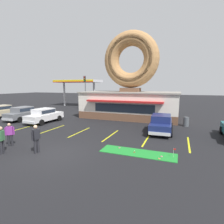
# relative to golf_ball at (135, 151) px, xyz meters

# --- Properties ---
(ground_plane) EXTENTS (160.00, 160.00, 0.00)m
(ground_plane) POSITION_rel_golf_ball_xyz_m (-4.48, -2.24, -0.05)
(ground_plane) COLOR black
(donut_shop_building) EXTENTS (12.30, 6.75, 10.96)m
(donut_shop_building) POSITION_rel_golf_ball_xyz_m (-3.55, 11.71, 3.69)
(donut_shop_building) COLOR brown
(donut_shop_building) RESTS_ON ground
(putting_mat) EXTENTS (4.65, 1.32, 0.03)m
(putting_mat) POSITION_rel_golf_ball_xyz_m (0.24, -0.21, -0.04)
(putting_mat) COLOR #1E842D
(putting_mat) RESTS_ON ground
(mini_donut_near_left) EXTENTS (0.13, 0.13, 0.04)m
(mini_donut_near_left) POSITION_rel_golf_ball_xyz_m (1.59, -0.70, -0.00)
(mini_donut_near_left) COLOR #D17F47
(mini_donut_near_left) RESTS_ON putting_mat
(mini_donut_near_right) EXTENTS (0.13, 0.13, 0.04)m
(mini_donut_near_right) POSITION_rel_golf_ball_xyz_m (-1.07, 0.13, -0.00)
(mini_donut_near_right) COLOR #D8667F
(mini_donut_near_right) RESTS_ON putting_mat
(mini_donut_mid_left) EXTENTS (0.13, 0.13, 0.04)m
(mini_donut_mid_left) POSITION_rel_golf_ball_xyz_m (1.68, -0.33, -0.00)
(mini_donut_mid_left) COLOR #D8667F
(mini_donut_mid_left) RESTS_ON putting_mat
(mini_donut_mid_centre) EXTENTS (0.13, 0.13, 0.04)m
(mini_donut_mid_centre) POSITION_rel_golf_ball_xyz_m (0.05, -0.27, -0.00)
(mini_donut_mid_centre) COLOR brown
(mini_donut_mid_centre) RESTS_ON putting_mat
(golf_ball) EXTENTS (0.04, 0.04, 0.04)m
(golf_ball) POSITION_rel_golf_ball_xyz_m (0.00, 0.00, 0.00)
(golf_ball) COLOR white
(golf_ball) RESTS_ON putting_mat
(putting_flag_pin) EXTENTS (0.13, 0.01, 0.55)m
(putting_flag_pin) POSITION_rel_golf_ball_xyz_m (2.36, -0.20, 0.39)
(putting_flag_pin) COLOR silver
(putting_flag_pin) RESTS_ON putting_mat
(car_navy) EXTENTS (2.13, 4.63, 1.60)m
(car_navy) POSITION_rel_golf_ball_xyz_m (1.05, 5.38, 0.82)
(car_navy) COLOR navy
(car_navy) RESTS_ON ground
(car_white) EXTENTS (2.13, 4.63, 1.60)m
(car_white) POSITION_rel_golf_ball_xyz_m (-11.69, 4.95, 0.82)
(car_white) COLOR silver
(car_white) RESTS_ON ground
(car_grey) EXTENTS (2.06, 4.60, 1.60)m
(car_grey) POSITION_rel_golf_ball_xyz_m (-15.19, 5.26, 0.82)
(car_grey) COLOR slate
(car_grey) RESTS_ON ground
(car_champagne) EXTENTS (2.16, 4.64, 1.60)m
(car_champagne) POSITION_rel_golf_ball_xyz_m (-19.27, 5.47, 0.82)
(car_champagne) COLOR #BCAD89
(car_champagne) RESTS_ON ground
(pedestrian_blue_sweater_man) EXTENTS (0.30, 0.59, 1.77)m
(pedestrian_blue_sweater_man) POSITION_rel_golf_ball_xyz_m (-5.58, -2.45, 0.94)
(pedestrian_blue_sweater_man) COLOR #232328
(pedestrian_blue_sweater_man) RESTS_ON ground
(pedestrian_leather_jacket_man) EXTENTS (0.37, 0.55, 1.69)m
(pedestrian_leather_jacket_man) POSITION_rel_golf_ball_xyz_m (-7.48, -3.29, 0.89)
(pedestrian_leather_jacket_man) COLOR #232328
(pedestrian_leather_jacket_man) RESTS_ON ground
(pedestrian_clipboard_woman) EXTENTS (0.46, 0.44, 1.61)m
(pedestrian_clipboard_woman) POSITION_rel_golf_ball_xyz_m (-8.27, -2.10, 0.83)
(pedestrian_clipboard_woman) COLOR #232328
(pedestrian_clipboard_woman) RESTS_ON ground
(trash_bin) EXTENTS (0.57, 0.57, 0.97)m
(trash_bin) POSITION_rel_golf_ball_xyz_m (3.21, 8.70, 0.45)
(trash_bin) COLOR #51565B
(trash_bin) RESTS_ON ground
(traffic_light_pole) EXTENTS (0.28, 0.47, 5.80)m
(traffic_light_pole) POSITION_rel_golf_ball_xyz_m (-12.39, 15.44, 3.66)
(traffic_light_pole) COLOR #595B60
(traffic_light_pole) RESTS_ON ground
(gas_station_canopy) EXTENTS (9.00, 4.46, 5.30)m
(gas_station_canopy) POSITION_rel_golf_ball_xyz_m (-16.79, 20.38, 4.81)
(gas_station_canopy) COLOR silver
(gas_station_canopy) RESTS_ON ground
(parking_stripe_far_left) EXTENTS (0.12, 3.60, 0.01)m
(parking_stripe_far_left) POSITION_rel_golf_ball_xyz_m (-11.73, 2.76, -0.05)
(parking_stripe_far_left) COLOR yellow
(parking_stripe_far_left) RESTS_ON ground
(parking_stripe_left) EXTENTS (0.12, 3.60, 0.01)m
(parking_stripe_left) POSITION_rel_golf_ball_xyz_m (-8.73, 2.76, -0.05)
(parking_stripe_left) COLOR yellow
(parking_stripe_left) RESTS_ON ground
(parking_stripe_mid_left) EXTENTS (0.12, 3.60, 0.01)m
(parking_stripe_mid_left) POSITION_rel_golf_ball_xyz_m (-5.73, 2.76, -0.05)
(parking_stripe_mid_left) COLOR yellow
(parking_stripe_mid_left) RESTS_ON ground
(parking_stripe_centre) EXTENTS (0.12, 3.60, 0.01)m
(parking_stripe_centre) POSITION_rel_golf_ball_xyz_m (-2.73, 2.76, -0.05)
(parking_stripe_centre) COLOR yellow
(parking_stripe_centre) RESTS_ON ground
(parking_stripe_mid_right) EXTENTS (0.12, 3.60, 0.01)m
(parking_stripe_mid_right) POSITION_rel_golf_ball_xyz_m (0.27, 2.76, -0.05)
(parking_stripe_mid_right) COLOR yellow
(parking_stripe_mid_right) RESTS_ON ground
(parking_stripe_right) EXTENTS (0.12, 3.60, 0.01)m
(parking_stripe_right) POSITION_rel_golf_ball_xyz_m (3.27, 2.76, -0.05)
(parking_stripe_right) COLOR yellow
(parking_stripe_right) RESTS_ON ground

